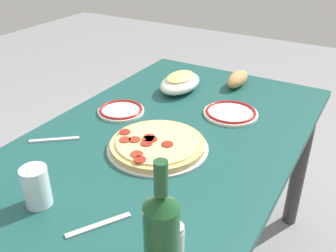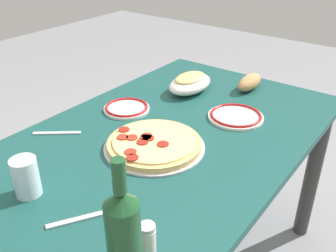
# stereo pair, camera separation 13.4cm
# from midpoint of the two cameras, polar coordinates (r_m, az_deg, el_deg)

# --- Properties ---
(dining_table) EXTENTS (1.39, 0.88, 0.75)m
(dining_table) POSITION_cam_midpoint_polar(r_m,az_deg,el_deg) (1.42, 2.72, -5.33)
(dining_table) COLOR #194C47
(dining_table) RESTS_ON ground
(pepperoni_pizza) EXTENTS (0.34, 0.34, 0.03)m
(pepperoni_pizza) POSITION_cam_midpoint_polar(r_m,az_deg,el_deg) (1.26, 0.92, -2.80)
(pepperoni_pizza) COLOR #B7B7BC
(pepperoni_pizza) RESTS_ON dining_table
(baked_pasta_dish) EXTENTS (0.24, 0.15, 0.08)m
(baked_pasta_dish) POSITION_cam_midpoint_polar(r_m,az_deg,el_deg) (1.68, 5.63, 6.49)
(baked_pasta_dish) COLOR white
(baked_pasta_dish) RESTS_ON dining_table
(wine_bottle) EXTENTS (0.07, 0.07, 0.32)m
(wine_bottle) POSITION_cam_midpoint_polar(r_m,az_deg,el_deg) (0.76, -1.47, -17.02)
(wine_bottle) COLOR #194723
(wine_bottle) RESTS_ON dining_table
(water_glass) EXTENTS (0.07, 0.07, 0.11)m
(water_glass) POSITION_cam_midpoint_polar(r_m,az_deg,el_deg) (1.09, -17.36, -7.48)
(water_glass) COLOR silver
(water_glass) RESTS_ON dining_table
(side_plate_near) EXTENTS (0.18, 0.18, 0.02)m
(side_plate_near) POSITION_cam_midpoint_polar(r_m,az_deg,el_deg) (1.52, -3.75, 2.65)
(side_plate_near) COLOR white
(side_plate_near) RESTS_ON dining_table
(side_plate_far) EXTENTS (0.21, 0.21, 0.02)m
(side_plate_far) POSITION_cam_midpoint_polar(r_m,az_deg,el_deg) (1.49, 12.73, 1.41)
(side_plate_far) COLOR white
(side_plate_far) RESTS_ON dining_table
(bread_loaf) EXTENTS (0.17, 0.07, 0.07)m
(bread_loaf) POSITION_cam_midpoint_polar(r_m,az_deg,el_deg) (1.75, 14.37, 6.37)
(bread_loaf) COLOR tan
(bread_loaf) RESTS_ON dining_table
(spice_shaker) EXTENTS (0.04, 0.04, 0.09)m
(spice_shaker) POSITION_cam_midpoint_polar(r_m,az_deg,el_deg) (0.88, 1.40, -16.99)
(spice_shaker) COLOR silver
(spice_shaker) RESTS_ON dining_table
(fork_left) EXTENTS (0.12, 0.14, 0.00)m
(fork_left) POSITION_cam_midpoint_polar(r_m,az_deg,el_deg) (1.39, -13.81, -1.11)
(fork_left) COLOR #B7B7BC
(fork_left) RESTS_ON dining_table
(fork_right) EXTENTS (0.15, 0.10, 0.00)m
(fork_right) POSITION_cam_midpoint_polar(r_m,az_deg,el_deg) (1.01, -9.36, -13.77)
(fork_right) COLOR #B7B7BC
(fork_right) RESTS_ON dining_table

